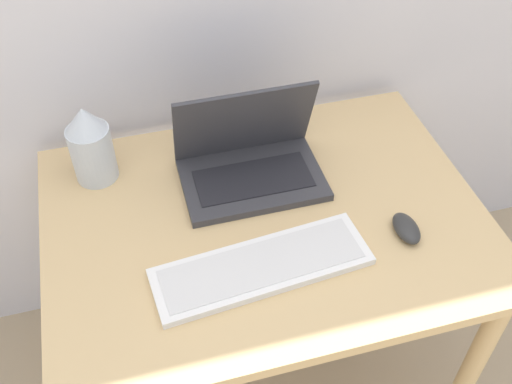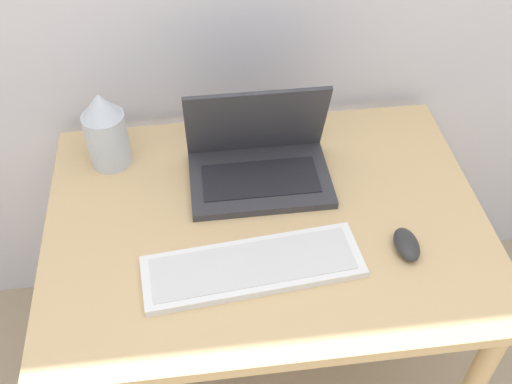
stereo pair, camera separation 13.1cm
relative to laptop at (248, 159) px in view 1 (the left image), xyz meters
The scene contains 5 objects.
desk 0.21m from the laptop, 88.87° to the right, with size 1.02×0.76×0.71m.
laptop is the anchor object (origin of this frame).
keyboard 0.30m from the laptop, 99.12° to the right, with size 0.48×0.19×0.02m.
mouse 0.41m from the laptop, 43.53° to the right, with size 0.05×0.10×0.03m.
vase 0.38m from the laptop, 165.04° to the left, with size 0.10×0.10×0.21m.
Camera 1 is at (-0.27, -0.53, 1.74)m, focal length 42.00 mm.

